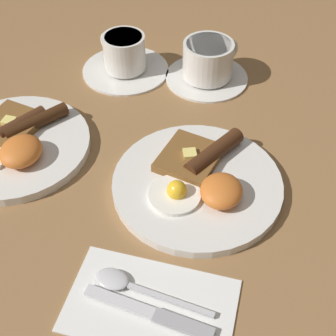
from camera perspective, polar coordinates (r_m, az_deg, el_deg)
The scene contains 8 objects.
ground_plane at distance 0.71m, azimuth 3.55°, elevation -2.38°, with size 3.00×3.00×0.00m, color olive.
breakfast_plate_near at distance 0.70m, azimuth 3.76°, elevation -1.59°, with size 0.25×0.25×0.05m.
breakfast_plate_far at distance 0.79m, azimuth -18.21°, elevation 2.82°, with size 0.24×0.24×0.05m.
teacup_near at distance 0.90m, azimuth 4.89°, elevation 12.59°, with size 0.16×0.16×0.08m.
teacup_far at distance 0.93m, azimuth -5.33°, elevation 13.26°, with size 0.17×0.17×0.08m.
napkin at distance 0.59m, azimuth -2.12°, elevation -16.32°, with size 0.12×0.20×0.01m, color white.
knife at distance 0.58m, azimuth -1.57°, elevation -17.43°, with size 0.03×0.17×0.01m.
spoon at distance 0.60m, azimuth -5.28°, elevation -13.86°, with size 0.03×0.16×0.01m.
Camera 1 is at (-0.46, -0.09, 0.53)m, focal length 50.00 mm.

